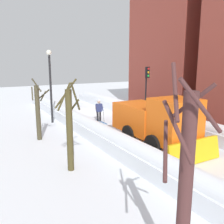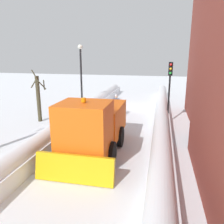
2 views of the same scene
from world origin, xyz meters
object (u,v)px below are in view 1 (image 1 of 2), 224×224
(traffic_light_pole, at_px, (147,83))
(skier, at_px, (99,109))
(street_lamp, at_px, (50,78))
(bare_tree_far, at_px, (184,188))
(plow_truck, at_px, (157,121))
(bare_tree_near, at_px, (38,111))
(bare_tree_mid, at_px, (70,127))

(traffic_light_pole, bearing_deg, skier, -14.56)
(street_lamp, height_order, bare_tree_far, street_lamp)
(street_lamp, bearing_deg, plow_truck, 113.06)
(plow_truck, distance_m, bare_tree_near, 7.10)
(skier, xyz_separation_m, traffic_light_pole, (-3.94, 1.02, 2.04))
(plow_truck, relative_size, bare_tree_far, 1.27)
(traffic_light_pole, distance_m, bare_tree_mid, 11.15)
(plow_truck, xyz_separation_m, bare_tree_far, (5.34, 7.16, 0.79))
(skier, relative_size, street_lamp, 0.32)
(street_lamp, distance_m, bare_tree_near, 4.66)
(traffic_light_pole, bearing_deg, street_lamp, -19.21)
(skier, bearing_deg, street_lamp, -24.34)
(street_lamp, bearing_deg, bare_tree_mid, 78.95)
(plow_truck, distance_m, traffic_light_pole, 7.10)
(traffic_light_pole, xyz_separation_m, bare_tree_near, (9.22, 1.34, -1.25))
(skier, distance_m, bare_tree_near, 5.84)
(bare_tree_far, bearing_deg, skier, -110.10)
(skier, relative_size, bare_tree_mid, 0.45)
(bare_tree_near, bearing_deg, street_lamp, -116.27)
(plow_truck, xyz_separation_m, skier, (0.21, -6.86, -0.48))
(plow_truck, relative_size, street_lamp, 1.07)
(traffic_light_pole, height_order, bare_tree_far, bare_tree_far)
(bare_tree_far, bearing_deg, street_lamp, -96.49)
(skier, height_order, bare_tree_mid, bare_tree_mid)
(plow_truck, relative_size, bare_tree_mid, 1.50)
(bare_tree_mid, height_order, bare_tree_far, bare_tree_far)
(street_lamp, height_order, bare_tree_mid, street_lamp)
(plow_truck, distance_m, skier, 6.88)
(skier, bearing_deg, bare_tree_far, 69.90)
(plow_truck, height_order, bare_tree_mid, bare_tree_mid)
(plow_truck, bearing_deg, bare_tree_mid, 6.31)
(bare_tree_mid, relative_size, bare_tree_far, 0.85)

